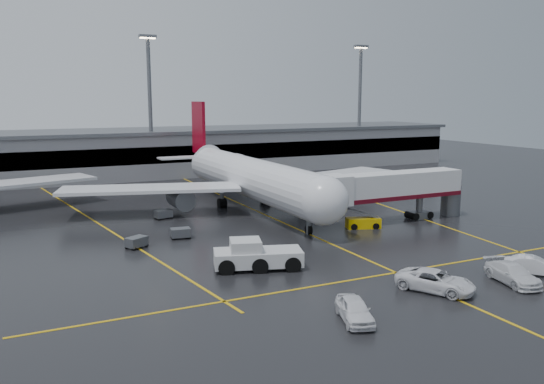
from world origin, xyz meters
name	(u,v)px	position (x,y,z in m)	size (l,w,h in m)	color
ground	(280,221)	(0.00, 0.00, 0.00)	(220.00, 220.00, 0.00)	black
apron_line_centre	(280,221)	(0.00, 0.00, 0.01)	(0.25, 90.00, 0.02)	gold
apron_line_stop	(396,273)	(0.00, -22.00, 0.01)	(60.00, 0.25, 0.02)	gold
apron_line_left	(94,221)	(-20.00, 10.00, 0.01)	(0.25, 70.00, 0.02)	gold
apron_line_right	(358,196)	(18.00, 10.00, 0.01)	(0.25, 70.00, 0.02)	gold
terminal	(170,151)	(0.00, 47.93, 4.32)	(122.00, 19.00, 8.60)	gray
light_mast_mid	(150,98)	(-5.00, 42.00, 14.47)	(3.00, 1.20, 25.45)	#595B60
light_mast_right	(360,98)	(40.00, 42.00, 14.47)	(3.00, 1.20, 25.45)	#595B60
main_airliner	(247,176)	(0.00, 9.70, 4.21)	(48.80, 45.60, 14.10)	silver
jet_bridge	(393,189)	(11.87, -6.00, 3.93)	(19.90, 3.40, 6.05)	silver
pushback_tractor	(256,256)	(-10.21, -15.75, 1.07)	(8.10, 5.20, 2.69)	#BEBEC0
belt_loader	(363,223)	(6.98, -7.17, 0.59)	(4.10, 2.72, 2.40)	#D2A704
service_van_a	(435,281)	(-0.21, -26.94, 0.82)	(2.72, 5.89, 1.64)	white
service_van_b	(513,274)	(6.61, -28.17, 0.78)	(2.20, 5.40, 1.57)	silver
service_van_c	(534,266)	(10.02, -27.33, 0.76)	(1.61, 4.61, 1.52)	silver
service_van_d	(355,310)	(-9.00, -29.06, 0.78)	(1.83, 4.56, 1.55)	white
baggage_cart_a	(180,233)	(-13.07, -2.88, 0.63)	(2.15, 1.55, 1.12)	#595B60
baggage_cart_b	(136,242)	(-18.03, -4.59, 0.63)	(2.38, 2.12, 1.12)	#595B60
baggage_cart_c	(163,214)	(-12.18, 7.37, 0.63)	(2.21, 1.66, 1.12)	#595B60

